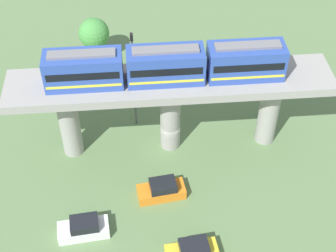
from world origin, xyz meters
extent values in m
plane|color=#5B7A4C|center=(0.00, 0.00, 0.00)|extent=(120.00, 120.00, 0.00)
cylinder|color=#999691|center=(0.00, -9.38, 3.68)|extent=(1.90, 1.90, 7.35)
cylinder|color=#999691|center=(0.00, 0.00, 3.68)|extent=(1.90, 1.90, 7.35)
cylinder|color=#999691|center=(0.00, 9.38, 3.68)|extent=(1.90, 1.90, 7.35)
cube|color=#999691|center=(0.00, 0.00, 7.75)|extent=(5.20, 28.85, 0.80)
cube|color=#2D4CA5|center=(0.00, -7.38, 9.65)|extent=(2.60, 6.60, 3.00)
cube|color=black|center=(0.00, -7.38, 9.90)|extent=(2.64, 6.07, 0.70)
cube|color=yellow|center=(0.00, -7.38, 8.90)|extent=(2.64, 6.34, 0.24)
cube|color=slate|center=(0.00, -7.38, 11.27)|extent=(1.10, 5.61, 0.24)
cube|color=#2D4CA5|center=(0.00, -0.43, 9.65)|extent=(2.60, 6.60, 3.00)
cube|color=black|center=(0.00, -0.43, 9.90)|extent=(2.64, 6.07, 0.70)
cube|color=yellow|center=(0.00, -0.43, 8.90)|extent=(2.64, 6.34, 0.24)
cube|color=slate|center=(0.00, -0.43, 11.27)|extent=(1.10, 5.61, 0.24)
cube|color=#2D4CA5|center=(0.00, 6.52, 9.65)|extent=(2.60, 6.60, 3.00)
cube|color=black|center=(0.00, 6.52, 9.90)|extent=(2.64, 6.07, 0.70)
cube|color=yellow|center=(0.00, 6.52, 8.90)|extent=(2.64, 6.34, 0.24)
cube|color=slate|center=(0.00, 6.52, 11.27)|extent=(1.10, 5.61, 0.24)
cube|color=white|center=(9.77, -8.08, 0.50)|extent=(2.19, 4.35, 1.00)
cube|color=black|center=(9.77, -7.93, 1.38)|extent=(1.85, 2.44, 0.76)
cube|color=black|center=(12.74, 0.74, 1.38)|extent=(1.86, 2.45, 0.76)
cube|color=orange|center=(6.29, -1.35, 0.50)|extent=(2.31, 4.39, 1.00)
cube|color=black|center=(6.29, -1.20, 1.38)|extent=(1.92, 2.49, 0.76)
cylinder|color=brown|center=(-14.94, -7.42, 1.26)|extent=(0.36, 0.36, 2.52)
sphere|color=#479342|center=(-14.94, -7.42, 3.49)|extent=(3.52, 3.52, 3.52)
cylinder|color=#4C4C51|center=(-3.40, -3.18, 5.08)|extent=(0.20, 0.20, 10.15)
cube|color=black|center=(-3.40, -3.18, 10.45)|extent=(0.44, 0.28, 0.60)
camera|label=1|loc=(34.50, -3.18, 35.68)|focal=53.99mm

